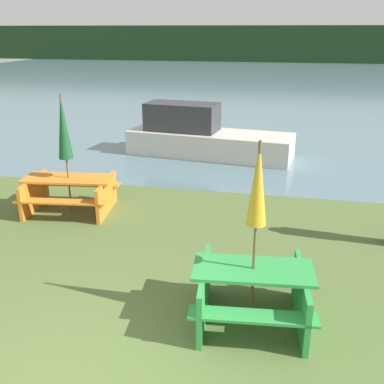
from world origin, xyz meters
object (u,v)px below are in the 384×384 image
picnic_table_green (252,290)px  umbrella_darkgreen (63,128)px  boat (203,137)px  picnic_table_orange (70,191)px  umbrella_gold (258,186)px

picnic_table_green → umbrella_darkgreen: bearing=143.2°
umbrella_darkgreen → boat: bearing=69.0°
picnic_table_orange → umbrella_gold: umbrella_gold is taller
picnic_table_green → picnic_table_orange: size_ratio=0.83×
picnic_table_green → boat: 8.30m
umbrella_darkgreen → picnic_table_green: bearing=-36.8°
picnic_table_orange → umbrella_darkgreen: (0.00, -0.00, 1.34)m
umbrella_darkgreen → umbrella_gold: bearing=-36.8°
umbrella_darkgreen → boat: size_ratio=0.48×
picnic_table_orange → boat: bearing=69.0°
picnic_table_orange → umbrella_gold: (4.07, -3.04, 1.43)m
picnic_table_orange → umbrella_darkgreen: 1.34m
picnic_table_green → umbrella_darkgreen: size_ratio=0.68×
picnic_table_green → umbrella_gold: umbrella_gold is taller
picnic_table_green → picnic_table_orange: bearing=143.2°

